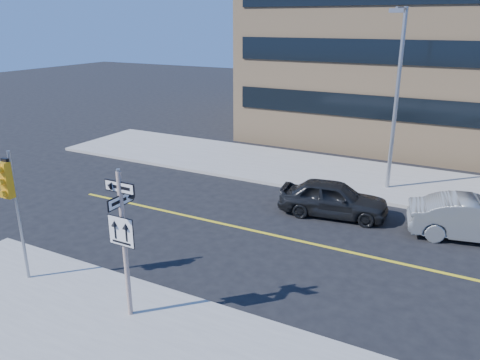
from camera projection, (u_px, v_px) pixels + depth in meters
The scene contains 6 objects.
ground at pixel (184, 276), 14.65m from camera, with size 120.00×120.00×0.00m, color black.
sign_pole at pixel (124, 236), 11.76m from camera, with size 0.92×0.92×4.06m.
traffic_signal at pixel (9, 190), 13.22m from camera, with size 0.32×0.45×4.00m.
parked_car_a at pixel (333, 198), 18.99m from camera, with size 4.36×1.75×1.48m, color black.
parked_car_b at pixel (476, 219), 16.90m from camera, with size 4.66×1.63×1.54m, color slate.
streetlight_a at pixel (397, 89), 20.33m from camera, with size 0.55×2.25×8.00m.
Camera 1 is at (7.60, -10.56, 7.58)m, focal length 35.00 mm.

